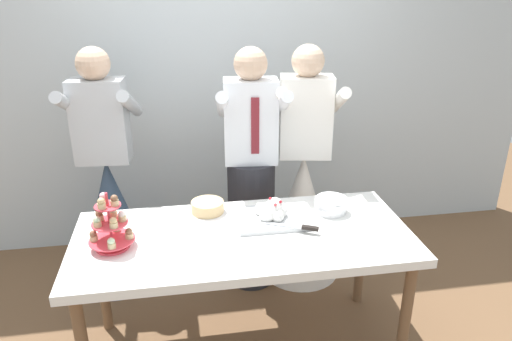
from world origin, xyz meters
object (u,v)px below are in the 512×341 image
dessert_table (244,246)px  cupcake_stand (110,227)px  person_groom (251,185)px  main_cake_tray (273,214)px  person_bride (302,200)px  person_guest (111,206)px  round_cake (208,208)px  plate_stack (331,205)px

dessert_table → cupcake_stand: cupcake_stand is taller
cupcake_stand → person_groom: bearing=40.9°
dessert_table → main_cake_tray: (0.19, 0.13, 0.11)m
person_bride → person_guest: same height
cupcake_stand → person_bride: size_ratio=0.18×
round_cake → main_cake_tray: bearing=-21.6°
plate_stack → person_bride: (-0.01, 0.56, -0.24)m
person_groom → person_guest: size_ratio=1.00×
cupcake_stand → person_groom: size_ratio=0.18×
dessert_table → round_cake: 0.34m
person_groom → person_guest: same height
person_groom → plate_stack: bearing=-53.3°
main_cake_tray → round_cake: size_ratio=1.76×
main_cake_tray → round_cake: 0.38m
person_guest → person_groom: bearing=-9.8°
main_cake_tray → person_bride: (0.34, 0.60, -0.23)m
person_bride → plate_stack: bearing=-88.6°
main_cake_tray → plate_stack: size_ratio=2.24×
person_groom → main_cake_tray: bearing=-86.3°
main_cake_tray → person_bride: size_ratio=0.25×
round_cake → plate_stack: bearing=-8.0°
dessert_table → person_groom: (0.15, 0.69, 0.05)m
cupcake_stand → person_guest: 0.94m
round_cake → person_bride: 0.86m
dessert_table → plate_stack: size_ratio=9.57×
person_guest → main_cake_tray: bearing=-36.4°
dessert_table → person_bride: person_bride is taller
main_cake_tray → plate_stack: bearing=6.9°
main_cake_tray → person_bride: person_bride is taller
dessert_table → main_cake_tray: size_ratio=4.27×
cupcake_stand → round_cake: size_ratio=1.27×
dessert_table → plate_stack: 0.58m
dessert_table → round_cake: (-0.17, 0.27, 0.11)m
cupcake_stand → plate_stack: size_ratio=1.62×
main_cake_tray → plate_stack: 0.35m
plate_stack → person_groom: bearing=126.7°
plate_stack → cupcake_stand: bearing=-170.9°
main_cake_tray → person_groom: person_groom is taller
main_cake_tray → plate_stack: (0.35, 0.04, 0.01)m
round_cake → person_groom: size_ratio=0.14×
dessert_table → plate_stack: bearing=17.7°
dessert_table → person_guest: (-0.80, 0.85, -0.12)m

